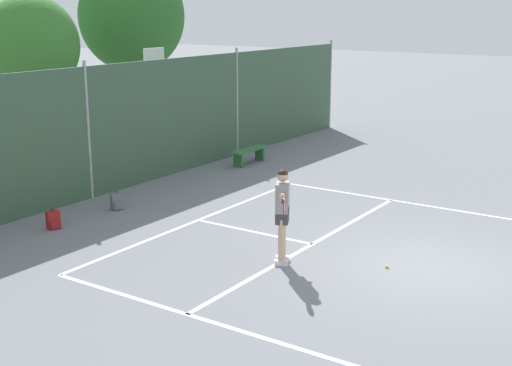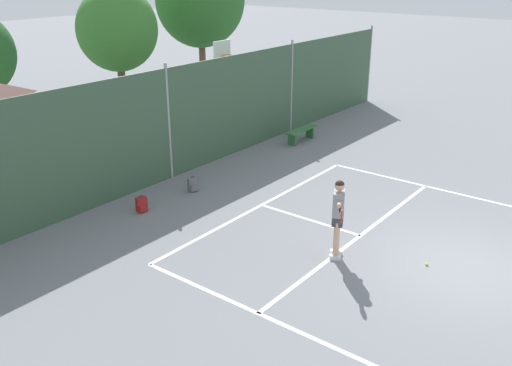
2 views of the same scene
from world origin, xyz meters
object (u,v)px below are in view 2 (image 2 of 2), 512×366
object	(u,v)px
backpack_red	(142,205)
courtside_bench	(301,132)
basketball_hoop	(222,74)
tennis_player	(338,212)
backpack_grey	(193,185)
tennis_ball	(427,264)

from	to	relation	value
backpack_red	courtside_bench	bearing A→B (deg)	0.74
basketball_hoop	backpack_red	world-z (taller)	basketball_hoop
tennis_player	backpack_grey	world-z (taller)	tennis_player
tennis_player	backpack_red	bearing A→B (deg)	100.51
tennis_ball	courtside_bench	bearing A→B (deg)	50.48
basketball_hoop	backpack_grey	distance (m)	6.21
basketball_hoop	backpack_red	bearing A→B (deg)	-156.00
backpack_red	backpack_grey	distance (m)	1.89
backpack_red	courtside_bench	size ratio (longest dim) A/B	0.29
backpack_grey	tennis_player	bearing A→B (deg)	-99.58
basketball_hoop	backpack_grey	size ratio (longest dim) A/B	7.67
tennis_ball	backpack_red	xyz separation A→B (m)	(-1.89, 7.14, 0.16)
backpack_red	backpack_grey	bearing A→B (deg)	-2.46
basketball_hoop	tennis_ball	bearing A→B (deg)	-115.85
backpack_red	courtside_bench	world-z (taller)	courtside_bench
backpack_grey	courtside_bench	distance (m)	5.99
basketball_hoop	tennis_player	world-z (taller)	basketball_hoop
courtside_bench	tennis_ball	bearing A→B (deg)	-129.52
basketball_hoop	courtside_bench	bearing A→B (deg)	-70.44
tennis_ball	backpack_red	distance (m)	7.39
tennis_player	tennis_ball	xyz separation A→B (m)	(0.90, -1.78, -1.08)
tennis_ball	backpack_grey	xyz separation A→B (m)	(-0.00, 7.06, 0.16)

